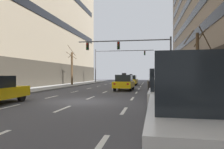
{
  "coord_description": "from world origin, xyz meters",
  "views": [
    {
      "loc": [
        4.19,
        -12.71,
        1.7
      ],
      "look_at": [
        -0.9,
        16.06,
        1.71
      ],
      "focal_mm": 33.38,
      "sensor_mm": 36.0,
      "label": 1
    }
  ],
  "objects_px": {
    "pedestrian_0": "(185,80)",
    "car_parked_0": "(198,114)",
    "traffic_signal_0": "(135,51)",
    "taxi_driving_2": "(124,83)",
    "street_tree_0": "(198,62)",
    "street_tree_1": "(72,68)",
    "traffic_signal_1": "(113,58)",
    "car_parked_1": "(166,94)",
    "car_parked_2": "(160,83)",
    "pedestrian_1": "(199,85)",
    "taxi_driving_1": "(131,80)"
  },
  "relations": [
    {
      "from": "traffic_signal_1",
      "to": "pedestrian_1",
      "type": "relative_size",
      "value": 7.37
    },
    {
      "from": "car_parked_0",
      "to": "pedestrian_1",
      "type": "bearing_deg",
      "value": 77.27
    },
    {
      "from": "taxi_driving_2",
      "to": "street_tree_1",
      "type": "bearing_deg",
      "value": 137.33
    },
    {
      "from": "car_parked_2",
      "to": "street_tree_1",
      "type": "bearing_deg",
      "value": 131.75
    },
    {
      "from": "car_parked_0",
      "to": "car_parked_1",
      "type": "distance_m",
      "value": 6.62
    },
    {
      "from": "car_parked_0",
      "to": "pedestrian_1",
      "type": "xyz_separation_m",
      "value": [
        2.18,
        9.64,
        0.06
      ]
    },
    {
      "from": "street_tree_0",
      "to": "street_tree_1",
      "type": "height_order",
      "value": "street_tree_1"
    },
    {
      "from": "taxi_driving_1",
      "to": "car_parked_1",
      "type": "distance_m",
      "value": 23.01
    },
    {
      "from": "traffic_signal_0",
      "to": "street_tree_0",
      "type": "distance_m",
      "value": 8.72
    },
    {
      "from": "car_parked_2",
      "to": "street_tree_0",
      "type": "relative_size",
      "value": 0.89
    },
    {
      "from": "traffic_signal_1",
      "to": "traffic_signal_0",
      "type": "bearing_deg",
      "value": -73.24
    },
    {
      "from": "car_parked_0",
      "to": "traffic_signal_0",
      "type": "height_order",
      "value": "traffic_signal_0"
    },
    {
      "from": "car_parked_1",
      "to": "traffic_signal_1",
      "type": "bearing_deg",
      "value": 104.43
    },
    {
      "from": "taxi_driving_1",
      "to": "taxi_driving_2",
      "type": "bearing_deg",
      "value": -89.17
    },
    {
      "from": "street_tree_0",
      "to": "street_tree_1",
      "type": "distance_m",
      "value": 21.47
    },
    {
      "from": "pedestrian_0",
      "to": "car_parked_0",
      "type": "bearing_deg",
      "value": -98.67
    },
    {
      "from": "car_parked_0",
      "to": "traffic_signal_1",
      "type": "height_order",
      "value": "traffic_signal_1"
    },
    {
      "from": "traffic_signal_1",
      "to": "street_tree_0",
      "type": "distance_m",
      "value": 27.35
    },
    {
      "from": "taxi_driving_1",
      "to": "traffic_signal_0",
      "type": "relative_size",
      "value": 0.42
    },
    {
      "from": "street_tree_1",
      "to": "street_tree_0",
      "type": "bearing_deg",
      "value": -44.37
    },
    {
      "from": "car_parked_2",
      "to": "pedestrian_1",
      "type": "relative_size",
      "value": 2.8
    },
    {
      "from": "car_parked_0",
      "to": "pedestrian_0",
      "type": "height_order",
      "value": "car_parked_0"
    },
    {
      "from": "traffic_signal_0",
      "to": "street_tree_1",
      "type": "xyz_separation_m",
      "value": [
        -10.34,
        8.09,
        -1.55
      ]
    },
    {
      "from": "traffic_signal_0",
      "to": "street_tree_1",
      "type": "distance_m",
      "value": 13.22
    },
    {
      "from": "car_parked_2",
      "to": "taxi_driving_2",
      "type": "bearing_deg",
      "value": 121.24
    },
    {
      "from": "car_parked_1",
      "to": "street_tree_1",
      "type": "relative_size",
      "value": 0.68
    },
    {
      "from": "car_parked_0",
      "to": "traffic_signal_1",
      "type": "distance_m",
      "value": 38.21
    },
    {
      "from": "car_parked_2",
      "to": "pedestrian_1",
      "type": "xyz_separation_m",
      "value": [
        2.18,
        -3.16,
        -0.01
      ]
    },
    {
      "from": "taxi_driving_2",
      "to": "traffic_signal_1",
      "type": "height_order",
      "value": "traffic_signal_1"
    },
    {
      "from": "car_parked_1",
      "to": "taxi_driving_2",
      "type": "bearing_deg",
      "value": 106.25
    },
    {
      "from": "street_tree_1",
      "to": "pedestrian_0",
      "type": "distance_m",
      "value": 17.02
    },
    {
      "from": "taxi_driving_2",
      "to": "pedestrian_0",
      "type": "distance_m",
      "value": 7.39
    },
    {
      "from": "taxi_driving_1",
      "to": "traffic_signal_1",
      "type": "relative_size",
      "value": 0.37
    },
    {
      "from": "taxi_driving_2",
      "to": "car_parked_1",
      "type": "distance_m",
      "value": 12.41
    },
    {
      "from": "car_parked_1",
      "to": "traffic_signal_0",
      "type": "distance_m",
      "value": 13.07
    },
    {
      "from": "pedestrian_1",
      "to": "street_tree_0",
      "type": "bearing_deg",
      "value": 79.32
    },
    {
      "from": "street_tree_0",
      "to": "car_parked_2",
      "type": "bearing_deg",
      "value": 163.82
    },
    {
      "from": "car_parked_0",
      "to": "pedestrian_0",
      "type": "distance_m",
      "value": 21.77
    },
    {
      "from": "traffic_signal_0",
      "to": "pedestrian_0",
      "type": "bearing_deg",
      "value": 24.26
    },
    {
      "from": "street_tree_1",
      "to": "pedestrian_1",
      "type": "distance_m",
      "value": 22.98
    },
    {
      "from": "street_tree_1",
      "to": "pedestrian_0",
      "type": "height_order",
      "value": "street_tree_1"
    },
    {
      "from": "traffic_signal_0",
      "to": "traffic_signal_1",
      "type": "bearing_deg",
      "value": 106.76
    },
    {
      "from": "street_tree_0",
      "to": "pedestrian_1",
      "type": "height_order",
      "value": "street_tree_0"
    },
    {
      "from": "street_tree_0",
      "to": "pedestrian_1",
      "type": "relative_size",
      "value": 3.13
    },
    {
      "from": "street_tree_0",
      "to": "pedestrian_0",
      "type": "bearing_deg",
      "value": 86.06
    },
    {
      "from": "taxi_driving_1",
      "to": "traffic_signal_0",
      "type": "xyz_separation_m",
      "value": [
        1.25,
        -10.38,
        3.53
      ]
    },
    {
      "from": "traffic_signal_1",
      "to": "car_parked_0",
      "type": "bearing_deg",
      "value": -78.05
    },
    {
      "from": "taxi_driving_2",
      "to": "street_tree_0",
      "type": "distance_m",
      "value": 9.09
    },
    {
      "from": "taxi_driving_1",
      "to": "taxi_driving_2",
      "type": "height_order",
      "value": "taxi_driving_2"
    },
    {
      "from": "taxi_driving_1",
      "to": "pedestrian_1",
      "type": "xyz_separation_m",
      "value": [
        5.81,
        -19.7,
        0.27
      ]
    }
  ]
}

